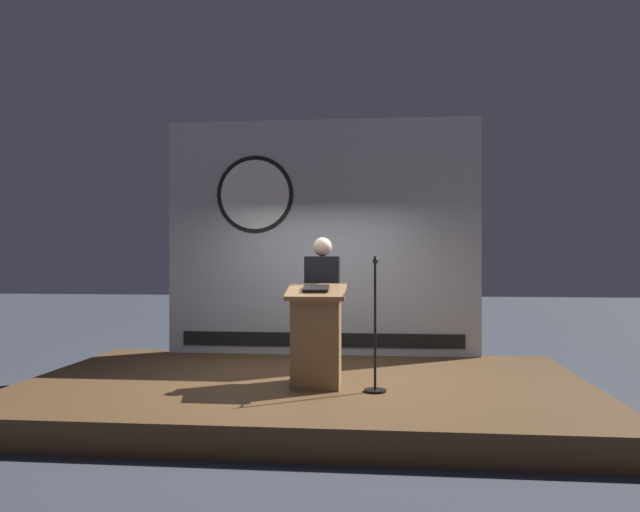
{
  "coord_description": "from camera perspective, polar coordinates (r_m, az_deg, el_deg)",
  "views": [
    {
      "loc": [
        0.89,
        -7.05,
        1.72
      ],
      "look_at": [
        0.17,
        -0.01,
        1.73
      ],
      "focal_mm": 34.62,
      "sensor_mm": 36.0,
      "label": 1
    }
  ],
  "objects": [
    {
      "name": "microphone_stand",
      "position": [
        6.61,
        5.12,
        -8.08
      ],
      "size": [
        0.24,
        0.54,
        1.42
      ],
      "color": "black",
      "rests_on": "stage_platform"
    },
    {
      "name": "ground_plane",
      "position": [
        7.31,
        -1.33,
        -13.66
      ],
      "size": [
        40.0,
        40.0,
        0.0
      ],
      "primitive_type": "plane",
      "color": "#383D47"
    },
    {
      "name": "podium",
      "position": [
        6.74,
        -0.35,
        -7.53
      ],
      "size": [
        0.64,
        0.5,
        1.12
      ],
      "color": "olive",
      "rests_on": "stage_platform"
    },
    {
      "name": "speaker_person",
      "position": [
        7.18,
        0.23,
        -4.7
      ],
      "size": [
        0.4,
        0.26,
        1.64
      ],
      "color": "black",
      "rests_on": "stage_platform"
    },
    {
      "name": "stage_platform",
      "position": [
        7.28,
        -1.33,
        -12.51
      ],
      "size": [
        6.4,
        4.0,
        0.3
      ],
      "primitive_type": "cube",
      "color": "brown",
      "rests_on": "ground"
    },
    {
      "name": "banner_display",
      "position": [
        8.95,
        0.0,
        1.75
      ],
      "size": [
        4.53,
        0.12,
        3.4
      ],
      "color": "#B2B7C1",
      "rests_on": "stage_platform"
    }
  ]
}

